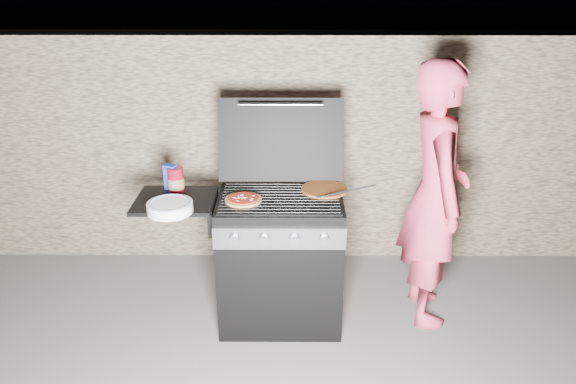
{
  "coord_description": "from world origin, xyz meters",
  "views": [
    {
      "loc": [
        0.07,
        -3.26,
        2.33
      ],
      "look_at": [
        0.05,
        0.0,
        0.95
      ],
      "focal_mm": 35.0,
      "sensor_mm": 36.0,
      "label": 1
    }
  ],
  "objects_px": {
    "gas_grill": "(243,260)",
    "person": "(435,195)",
    "sauce_jar": "(176,180)",
    "pizza_topped": "(243,199)"
  },
  "relations": [
    {
      "from": "gas_grill",
      "to": "person",
      "type": "height_order",
      "value": "person"
    },
    {
      "from": "sauce_jar",
      "to": "person",
      "type": "relative_size",
      "value": 0.09
    },
    {
      "from": "pizza_topped",
      "to": "sauce_jar",
      "type": "xyz_separation_m",
      "value": [
        -0.45,
        0.18,
        0.06
      ]
    },
    {
      "from": "gas_grill",
      "to": "sauce_jar",
      "type": "height_order",
      "value": "sauce_jar"
    },
    {
      "from": "sauce_jar",
      "to": "person",
      "type": "bearing_deg",
      "value": -1.14
    },
    {
      "from": "gas_grill",
      "to": "sauce_jar",
      "type": "relative_size",
      "value": 8.34
    },
    {
      "from": "sauce_jar",
      "to": "person",
      "type": "distance_m",
      "value": 1.69
    },
    {
      "from": "pizza_topped",
      "to": "gas_grill",
      "type": "bearing_deg",
      "value": 110.66
    },
    {
      "from": "pizza_topped",
      "to": "person",
      "type": "xyz_separation_m",
      "value": [
        1.24,
        0.15,
        -0.04
      ]
    },
    {
      "from": "gas_grill",
      "to": "sauce_jar",
      "type": "bearing_deg",
      "value": 163.72
    }
  ]
}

